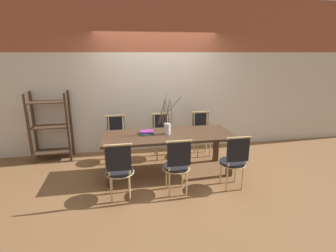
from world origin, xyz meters
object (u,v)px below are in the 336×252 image
at_px(shelving_rack, 51,127).
at_px(dining_table, 168,140).
at_px(chair_far_center, 202,132).
at_px(vase_centerpiece, 167,127).
at_px(chair_near_center, 234,160).
at_px(book_stack, 147,132).

bearing_deg(shelving_rack, dining_table, -25.29).
xyz_separation_m(chair_far_center, vase_centerpiece, (-0.87, -0.73, 0.36)).
height_order(chair_near_center, shelving_rack, shelving_rack).
height_order(chair_near_center, vase_centerpiece, vase_centerpiece).
bearing_deg(dining_table, chair_far_center, 41.18).
xyz_separation_m(chair_far_center, shelving_rack, (-3.03, 0.27, 0.20)).
bearing_deg(book_stack, chair_far_center, 28.19).
bearing_deg(vase_centerpiece, book_stack, 167.19).
bearing_deg(book_stack, vase_centerpiece, -12.81).
height_order(chair_far_center, book_stack, chair_far_center).
xyz_separation_m(dining_table, chair_near_center, (0.91, -0.75, -0.14)).
bearing_deg(chair_near_center, shelving_rack, 149.97).
distance_m(dining_table, vase_centerpiece, 0.23).
bearing_deg(chair_far_center, chair_near_center, 91.72).
relative_size(chair_near_center, book_stack, 3.34).
xyz_separation_m(chair_near_center, vase_centerpiece, (-0.92, 0.78, 0.36)).
distance_m(dining_table, shelving_rack, 2.40).
bearing_deg(dining_table, vase_centerpiece, 114.78).
bearing_deg(dining_table, book_stack, 163.90).
bearing_deg(shelving_rack, book_stack, -26.94).
xyz_separation_m(dining_table, chair_far_center, (0.86, 0.75, -0.14)).
bearing_deg(chair_near_center, vase_centerpiece, 139.73).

